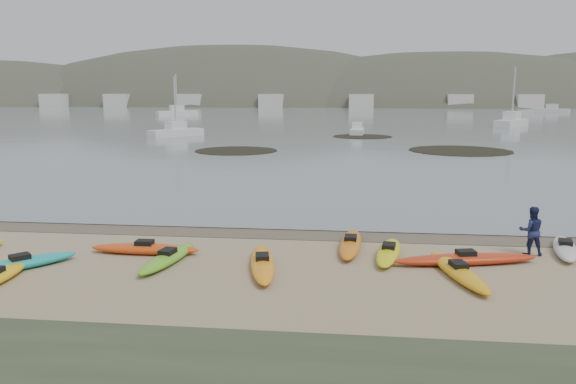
# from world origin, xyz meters

# --- Properties ---
(ground) EXTENTS (600.00, 600.00, 0.00)m
(ground) POSITION_xyz_m (0.00, 0.00, 0.00)
(ground) COLOR tan
(ground) RESTS_ON ground
(wet_sand) EXTENTS (60.00, 60.00, 0.00)m
(wet_sand) POSITION_xyz_m (0.00, -0.30, 0.00)
(wet_sand) COLOR brown
(wet_sand) RESTS_ON ground
(water) EXTENTS (1200.00, 1200.00, 0.00)m
(water) POSITION_xyz_m (0.00, 300.00, 0.01)
(water) COLOR slate
(water) RESTS_ON ground
(kayaks) EXTENTS (22.51, 8.03, 0.34)m
(kayaks) POSITION_xyz_m (-1.08, -4.15, 0.17)
(kayaks) COLOR silver
(kayaks) RESTS_ON ground
(person_east) EXTENTS (0.79, 0.62, 1.61)m
(person_east) POSITION_xyz_m (8.24, -2.31, 0.80)
(person_east) COLOR navy
(person_east) RESTS_ON ground
(kelp_mats) EXTENTS (27.64, 23.40, 0.04)m
(kelp_mats) POSITION_xyz_m (3.95, 32.58, 0.03)
(kelp_mats) COLOR black
(kelp_mats) RESTS_ON water
(moored_boats) EXTENTS (90.05, 81.51, 1.16)m
(moored_boats) POSITION_xyz_m (6.05, 78.99, 0.54)
(moored_boats) COLOR silver
(moored_boats) RESTS_ON ground
(far_hills) EXTENTS (550.00, 135.00, 80.00)m
(far_hills) POSITION_xyz_m (39.38, 193.97, -15.93)
(far_hills) COLOR #384235
(far_hills) RESTS_ON ground
(far_town) EXTENTS (199.00, 5.00, 4.00)m
(far_town) POSITION_xyz_m (6.00, 145.00, 2.00)
(far_town) COLOR beige
(far_town) RESTS_ON ground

